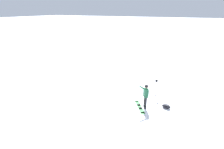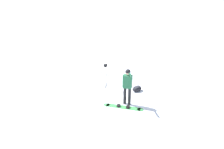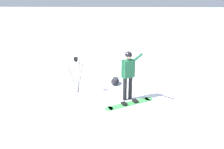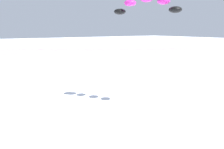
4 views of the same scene
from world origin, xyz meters
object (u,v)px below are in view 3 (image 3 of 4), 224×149
at_px(snowboarder, 128,71).
at_px(gear_bag_large, 115,81).
at_px(snowboard, 130,103).
at_px(camera_tripod, 77,68).

height_order(snowboarder, gear_bag_large, snowboarder).
relative_size(snowboard, gear_bag_large, 2.63).
xyz_separation_m(snowboarder, gear_bag_large, (-0.59, 1.37, -0.95)).
bearing_deg(gear_bag_large, camera_tripod, -140.98).
height_order(snowboard, camera_tripod, camera_tripod).
relative_size(snowboarder, snowboard, 1.12).
bearing_deg(gear_bag_large, snowboard, -68.06).
bearing_deg(gear_bag_large, snowboarder, -66.64).
bearing_deg(camera_tripod, gear_bag_large, 39.02).
height_order(gear_bag_large, camera_tripod, camera_tripod).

